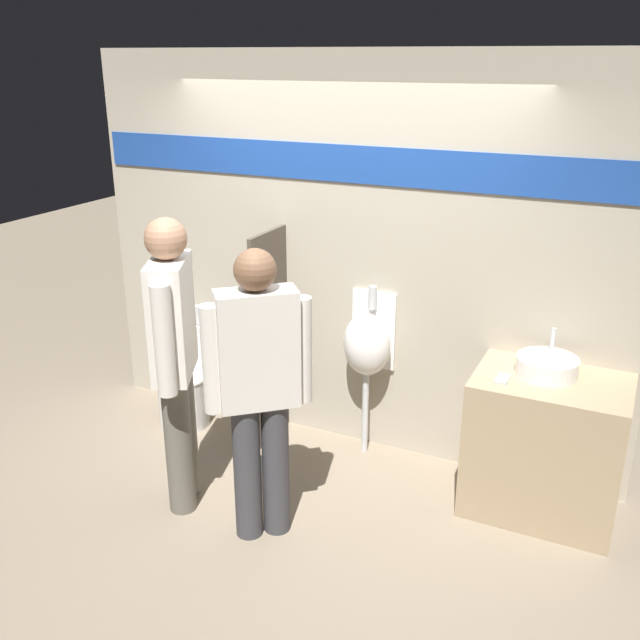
% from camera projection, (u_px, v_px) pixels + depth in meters
% --- Properties ---
extents(ground_plane, '(16.00, 16.00, 0.00)m').
position_uv_depth(ground_plane, '(309.00, 473.00, 4.82)').
color(ground_plane, gray).
extents(display_wall, '(3.91, 0.07, 2.70)m').
position_uv_depth(display_wall, '(347.00, 257.00, 4.85)').
color(display_wall, '#B2A893').
rests_on(display_wall, ground_plane).
extents(sink_counter, '(0.89, 0.61, 0.88)m').
position_uv_depth(sink_counter, '(545.00, 446.00, 4.29)').
color(sink_counter, tan).
rests_on(sink_counter, ground_plane).
extents(sink_basin, '(0.36, 0.36, 0.25)m').
position_uv_depth(sink_basin, '(547.00, 366.00, 4.19)').
color(sink_basin, white).
rests_on(sink_basin, sink_counter).
extents(cell_phone, '(0.07, 0.14, 0.01)m').
position_uv_depth(cell_phone, '(503.00, 379.00, 4.14)').
color(cell_phone, '#B7B7BC').
rests_on(cell_phone, sink_counter).
extents(divider_near_counter, '(0.03, 0.48, 1.55)m').
position_uv_depth(divider_near_counter, '(270.00, 339.00, 5.01)').
color(divider_near_counter, '#4C4238').
rests_on(divider_near_counter, ground_plane).
extents(urinal_near_counter, '(0.33, 0.26, 1.21)m').
position_uv_depth(urinal_near_counter, '(368.00, 345.00, 4.82)').
color(urinal_near_counter, silver).
rests_on(urinal_near_counter, ground_plane).
extents(toilet, '(0.39, 0.55, 0.88)m').
position_uv_depth(toilet, '(188.00, 385.00, 5.41)').
color(toilet, white).
rests_on(toilet, ground_plane).
extents(person_in_vest, '(0.39, 0.58, 1.82)m').
position_uv_depth(person_in_vest, '(175.00, 354.00, 4.18)').
color(person_in_vest, '#666056').
rests_on(person_in_vest, ground_plane).
extents(person_with_lanyard, '(0.48, 0.43, 1.73)m').
position_uv_depth(person_with_lanyard, '(259.00, 385.00, 3.91)').
color(person_with_lanyard, '#3D3D42').
rests_on(person_with_lanyard, ground_plane).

